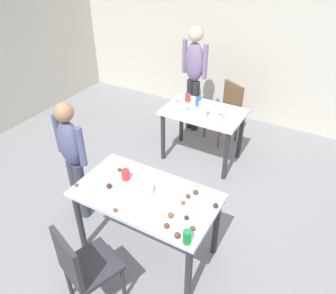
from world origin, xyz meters
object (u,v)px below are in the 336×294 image
(dining_table_far, at_px, (203,119))
(pitcher_far, at_px, (203,110))
(person_adult_far, at_px, (194,70))
(soda_can, at_px, (187,237))
(chair_far_table, at_px, (226,108))
(person_girl_near, at_px, (72,154))
(chair_near_table, at_px, (83,265))
(dining_table_near, at_px, (146,202))
(mixing_bowl, at_px, (142,189))

(dining_table_far, xyz_separation_m, pitcher_far, (0.06, -0.18, 0.23))
(person_adult_far, distance_m, soda_can, 3.00)
(dining_table_far, relative_size, pitcher_far, 4.83)
(chair_far_table, height_order, person_girl_near, person_girl_near)
(person_girl_near, height_order, pitcher_far, person_girl_near)
(chair_far_table, distance_m, pitcher_far, 0.93)
(soda_can, bearing_deg, chair_near_table, -149.38)
(dining_table_far, height_order, person_adult_far, person_adult_far)
(dining_table_near, distance_m, soda_can, 0.67)
(person_adult_far, bearing_deg, person_girl_near, -95.95)
(chair_near_table, xyz_separation_m, mixing_bowl, (0.10, 0.73, 0.29))
(chair_far_table, relative_size, soda_can, 7.13)
(mixing_bowl, bearing_deg, chair_far_table, 92.19)
(dining_table_near, height_order, chair_near_table, chair_near_table)
(chair_near_table, bearing_deg, dining_table_near, 78.93)
(dining_table_far, xyz_separation_m, soda_can, (0.78, -2.03, 0.18))
(pitcher_far, bearing_deg, mixing_bowl, -85.90)
(person_girl_near, xyz_separation_m, pitcher_far, (0.78, 1.48, 0.03))
(person_girl_near, relative_size, mixing_bowl, 6.94)
(chair_far_table, height_order, person_adult_far, person_adult_far)
(dining_table_far, distance_m, person_adult_far, 0.91)
(person_adult_far, bearing_deg, dining_table_near, -74.05)
(dining_table_far, bearing_deg, chair_near_table, -88.43)
(chair_near_table, relative_size, soda_can, 7.13)
(person_adult_far, xyz_separation_m, pitcher_far, (0.54, -0.86, -0.12))
(chair_far_table, xyz_separation_m, person_girl_near, (-0.80, -2.34, 0.33))
(dining_table_near, height_order, person_adult_far, person_adult_far)
(person_adult_far, distance_m, mixing_bowl, 2.50)
(dining_table_near, bearing_deg, chair_near_table, -101.07)
(person_girl_near, xyz_separation_m, person_adult_far, (0.24, 2.34, 0.15))
(dining_table_far, xyz_separation_m, mixing_bowl, (0.17, -1.72, 0.16))
(pitcher_far, bearing_deg, dining_table_far, 109.02)
(chair_near_table, distance_m, person_adult_far, 3.22)
(chair_far_table, distance_m, soda_can, 2.82)
(person_adult_far, bearing_deg, soda_can, -65.19)
(chair_far_table, xyz_separation_m, soda_can, (0.70, -2.71, 0.31))
(chair_far_table, relative_size, pitcher_far, 4.06)
(dining_table_near, bearing_deg, dining_table_far, 96.95)
(person_girl_near, relative_size, soda_can, 11.46)
(chair_far_table, bearing_deg, dining_table_far, -96.66)
(dining_table_near, relative_size, soda_can, 10.67)
(dining_table_near, height_order, dining_table_far, same)
(mixing_bowl, bearing_deg, soda_can, -27.21)
(dining_table_near, height_order, chair_far_table, chair_far_table)
(chair_far_table, bearing_deg, pitcher_far, -91.26)
(chair_far_table, distance_m, person_adult_far, 0.74)
(chair_near_table, height_order, chair_far_table, same)
(dining_table_near, relative_size, person_adult_far, 0.80)
(dining_table_far, xyz_separation_m, chair_near_table, (0.07, -2.45, -0.13))
(dining_table_near, distance_m, chair_near_table, 0.76)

